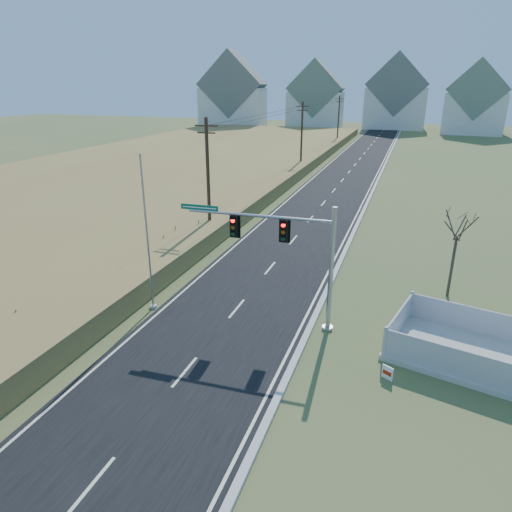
{
  "coord_description": "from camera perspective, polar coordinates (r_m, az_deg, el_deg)",
  "views": [
    {
      "loc": [
        7.99,
        -16.18,
        11.34
      ],
      "look_at": [
        1.26,
        3.5,
        3.4
      ],
      "focal_mm": 32.0,
      "sensor_mm": 36.0,
      "label": 1
    }
  ],
  "objects": [
    {
      "name": "road",
      "position": [
        67.61,
        12.05,
        10.81
      ],
      "size": [
        8.0,
        180.0,
        0.06
      ],
      "primitive_type": "cube",
      "color": "black",
      "rests_on": "ground"
    },
    {
      "name": "flagpole",
      "position": [
        23.96,
        -13.29,
        0.62
      ],
      "size": [
        0.37,
        0.37,
        8.19
      ],
      "color": "#B7B5AD",
      "rests_on": "ground"
    },
    {
      "name": "utility_pole_far",
      "position": [
        92.56,
        10.26,
        16.45
      ],
      "size": [
        1.8,
        0.26,
        9.0
      ],
      "color": "#422D1E",
      "rests_on": "ground"
    },
    {
      "name": "traffic_signal_mast",
      "position": [
        21.53,
        4.7,
        0.59
      ],
      "size": [
        7.77,
        0.57,
        6.19
      ],
      "rotation": [
        0.0,
        0.0,
        0.03
      ],
      "color": "#9EA0A5",
      "rests_on": "ground"
    },
    {
      "name": "condo_nnw",
      "position": [
        126.95,
        7.47,
        18.74
      ],
      "size": [
        14.93,
        11.17,
        17.03
      ],
      "rotation": [
        0.0,
        0.0,
        0.07
      ],
      "color": "silver",
      "rests_on": "ground"
    },
    {
      "name": "bare_tree",
      "position": [
        26.72,
        24.03,
        3.61
      ],
      "size": [
        1.98,
        1.98,
        5.24
      ],
      "color": "#4C3F33",
      "rests_on": "ground"
    },
    {
      "name": "condo_nw",
      "position": [
        125.0,
        -2.86,
        19.2
      ],
      "size": [
        17.69,
        13.38,
        19.05
      ],
      "rotation": [
        0.0,
        0.0,
        0.14
      ],
      "color": "silver",
      "rests_on": "ground"
    },
    {
      "name": "curb",
      "position": [
        67.24,
        15.61,
        10.51
      ],
      "size": [
        0.3,
        180.0,
        0.18
      ],
      "primitive_type": "cube",
      "color": "#B2AFA8",
      "rests_on": "ground"
    },
    {
      "name": "condo_ne",
      "position": [
        120.86,
        25.76,
        16.81
      ],
      "size": [
        14.12,
        10.51,
        16.52
      ],
      "rotation": [
        0.0,
        0.0,
        -0.1
      ],
      "color": "silver",
      "rests_on": "ground"
    },
    {
      "name": "fence_enclosure",
      "position": [
        22.39,
        25.1,
        -10.88
      ],
      "size": [
        7.46,
        5.92,
        1.51
      ],
      "rotation": [
        0.0,
        0.0,
        -0.24
      ],
      "color": "#B7B5AD",
      "rests_on": "ground"
    },
    {
      "name": "utility_pole_mid",
      "position": [
        63.22,
        5.73,
        14.75
      ],
      "size": [
        1.8,
        0.26,
        9.0
      ],
      "color": "#422D1E",
      "rests_on": "ground"
    },
    {
      "name": "ground",
      "position": [
        21.31,
        -6.39,
        -11.4
      ],
      "size": [
        260.0,
        260.0,
        0.0
      ],
      "primitive_type": "plane",
      "color": "#455A2B",
      "rests_on": "ground"
    },
    {
      "name": "utility_pole_near",
      "position": [
        35.02,
        -6.02,
        9.82
      ],
      "size": [
        1.8,
        0.26,
        9.0
      ],
      "color": "#422D1E",
      "rests_on": "ground"
    },
    {
      "name": "condo_n",
      "position": [
        128.37,
        17.11,
        18.37
      ],
      "size": [
        15.27,
        10.2,
        18.54
      ],
      "color": "silver",
      "rests_on": "ground"
    },
    {
      "name": "reed_marsh",
      "position": [
        65.53,
        -10.83,
        11.14
      ],
      "size": [
        38.0,
        110.0,
        1.3
      ],
      "primitive_type": "cube",
      "color": "olive",
      "rests_on": "ground"
    },
    {
      "name": "open_sign",
      "position": [
        19.8,
        16.1,
        -13.85
      ],
      "size": [
        0.45,
        0.28,
        0.61
      ],
      "rotation": [
        0.0,
        0.0,
        -0.51
      ],
      "color": "white",
      "rests_on": "ground"
    }
  ]
}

